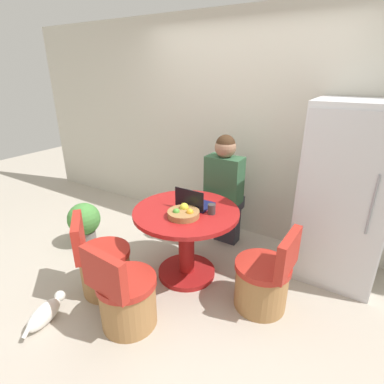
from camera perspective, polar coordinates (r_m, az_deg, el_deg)
The scene contains 13 objects.
ground_plane at distance 3.10m, azimuth -3.09°, elevation -17.10°, with size 12.00×12.00×0.00m, color #B2A899.
wall_back at distance 3.69m, azimuth 9.27°, elevation 11.58°, with size 7.00×0.06×2.60m.
refrigerator at distance 3.16m, azimuth 27.05°, elevation -0.61°, with size 0.76×0.69×1.73m.
dining_table at distance 2.96m, azimuth -1.04°, elevation -7.85°, with size 1.01×1.01×0.73m.
chair_near_left_corner at distance 3.00m, azimuth -16.54°, elevation -13.43°, with size 0.55×0.55×0.77m.
chair_right_side at distance 2.78m, azimuth 13.48°, elevation -16.26°, with size 0.48×0.48×0.77m.
chair_near_camera at distance 2.61m, azimuth -12.46°, elevation -19.15°, with size 0.48×0.48×0.77m.
person_seated at distance 3.39m, azimuth 6.36°, elevation 1.11°, with size 0.40×0.37×1.34m.
laptop at distance 2.90m, azimuth 0.36°, elevation -2.07°, with size 0.31×0.25×0.20m.
fruit_bowl at distance 2.71m, azimuth -1.62°, elevation -4.02°, with size 0.29×0.29×0.10m.
coffee_cup at distance 2.75m, azimuth 3.75°, elevation -3.27°, with size 0.07×0.07×0.09m.
cat at distance 2.95m, azimuth -26.15°, elevation -19.97°, with size 0.22×0.46×0.17m.
potted_plant at distance 3.76m, azimuth -19.82°, elevation -5.31°, with size 0.38×0.38×0.53m.
Camera 1 is at (1.40, -1.95, 1.96)m, focal length 28.00 mm.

